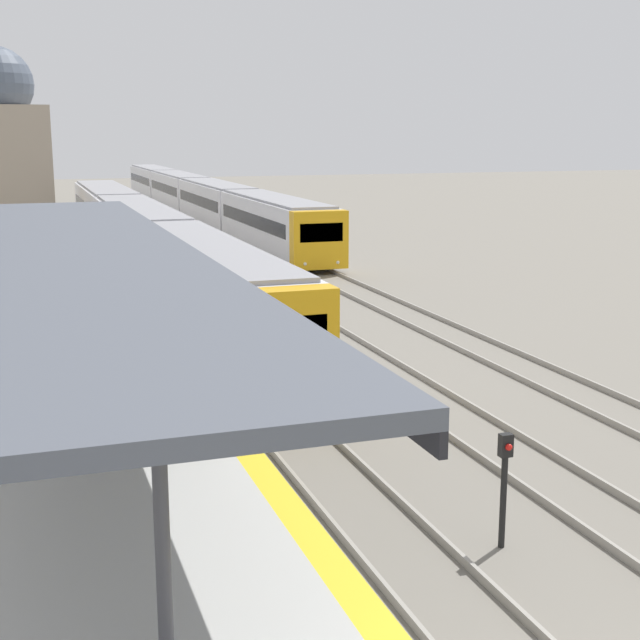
# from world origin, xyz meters

# --- Properties ---
(platform_canopy) EXTENTS (4.00, 22.70, 3.29)m
(platform_canopy) POSITION_xyz_m (-4.05, 11.46, 4.06)
(platform_canopy) COLOR #4C515B
(platform_canopy) RESTS_ON station_platform
(person_on_platform) EXTENTS (0.40, 0.22, 1.66)m
(person_on_platform) POSITION_xyz_m (-2.35, 8.70, 1.83)
(person_on_platform) COLOR #2D2D33
(person_on_platform) RESTS_ON station_platform
(train_near) EXTENTS (2.67, 44.33, 3.11)m
(train_near) POSITION_xyz_m (0.00, 34.12, 1.73)
(train_near) COLOR gold
(train_near) RESTS_ON ground_plane
(train_far) EXTENTS (2.60, 56.48, 3.00)m
(train_far) POSITION_xyz_m (7.57, 59.53, 1.67)
(train_far) COLOR gold
(train_far) RESTS_ON ground_plane
(signal_post_near) EXTENTS (0.20, 0.21, 1.85)m
(signal_post_near) POSITION_xyz_m (1.55, 5.22, 1.15)
(signal_post_near) COLOR black
(signal_post_near) RESTS_ON ground_plane
(distant_domed_building) EXTENTS (5.61, 5.61, 11.14)m
(distant_domed_building) POSITION_xyz_m (-5.81, 49.93, 5.15)
(distant_domed_building) COLOR gray
(distant_domed_building) RESTS_ON ground_plane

